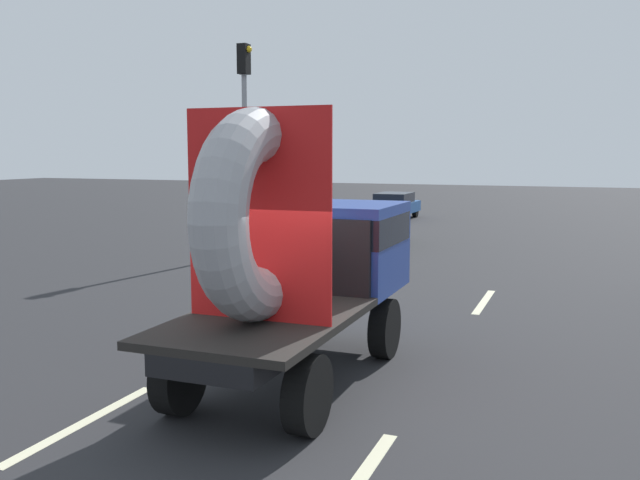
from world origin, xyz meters
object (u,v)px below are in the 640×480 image
Objects in this scene: distant_sedan at (363,225)px; oncoming_car at (395,205)px; flatbed_truck at (303,253)px; traffic_light at (245,120)px.

distant_sedan is 9.32m from oncoming_car.
flatbed_truck is 12.15m from traffic_light.
oncoming_car is (-1.38, 9.22, -0.01)m from distant_sedan.
flatbed_truck is 1.28× the size of distant_sedan.
traffic_light is 1.66× the size of oncoming_car.
traffic_light is at bearing -95.94° from oncoming_car.
oncoming_car is at bearing 101.98° from flatbed_truck.
flatbed_truck is at bearing -58.66° from traffic_light.
flatbed_truck is 0.78× the size of traffic_light.
traffic_light reaches higher than oncoming_car.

